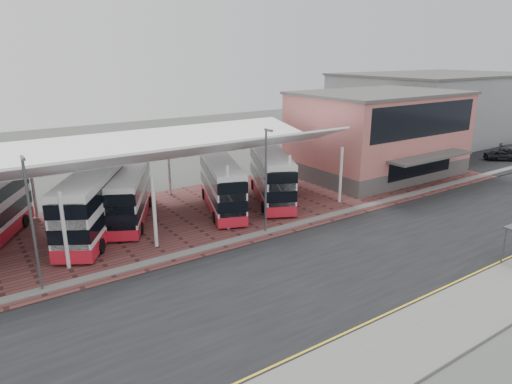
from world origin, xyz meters
The scene contains 18 objects.
ground centered at (0.00, 0.00, 0.00)m, with size 140.00×140.00×0.00m, color #494C46.
road centered at (0.00, -1.00, 0.01)m, with size 120.00×14.00×0.02m, color black.
forecourt centered at (2.00, 13.00, 0.03)m, with size 72.00×16.00×0.06m, color brown.
sidewalk centered at (0.00, -9.00, 0.07)m, with size 120.00×4.00×0.14m, color slate.
north_kerb centered at (0.00, 6.20, 0.07)m, with size 120.00×0.80×0.14m, color slate.
carpark_surface centered at (44.00, 10.00, 0.04)m, with size 22.00×10.00×0.08m, color black.
yellow_line_near centered at (0.00, -7.00, 0.03)m, with size 120.00×0.12×0.01m, color yellow.
yellow_line_far centered at (0.00, -6.70, 0.03)m, with size 120.00×0.12×0.01m, color yellow.
canopy centered at (-6.00, 13.94, 5.80)m, with size 37.00×11.63×7.07m.
terminal centered at (23.00, 13.92, 4.66)m, with size 18.40×14.40×9.25m.
warehouse centered at (48.00, 24.00, 5.15)m, with size 30.50×20.50×10.25m.
lamp_west centered at (-14.00, 6.27, 4.36)m, with size 0.16×0.90×8.07m.
lamp_east centered at (2.00, 6.27, 4.36)m, with size 0.16×0.90×8.07m.
bus_2 centered at (-8.83, 13.33, 2.44)m, with size 8.33×11.34×4.80m.
bus_3 centered at (-5.59, 14.73, 2.13)m, with size 6.69×10.04×4.16m.
bus_4 centered at (2.00, 12.91, 2.20)m, with size 5.91×10.62×4.30m.
bus_5 centered at (7.16, 12.66, 2.32)m, with size 7.20×11.02×4.55m.
carpark_car_a centered at (40.98, 9.17, 0.73)m, with size 1.53×3.81×1.30m, color black.
Camera 1 is at (-17.09, -20.35, 13.33)m, focal length 32.00 mm.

